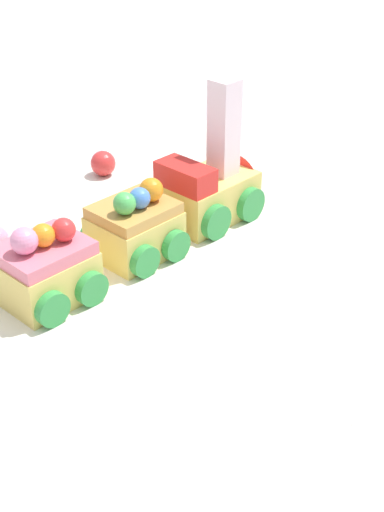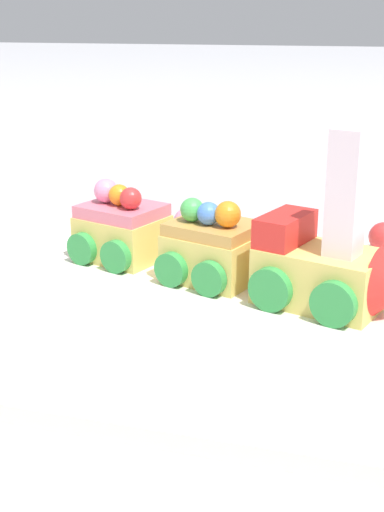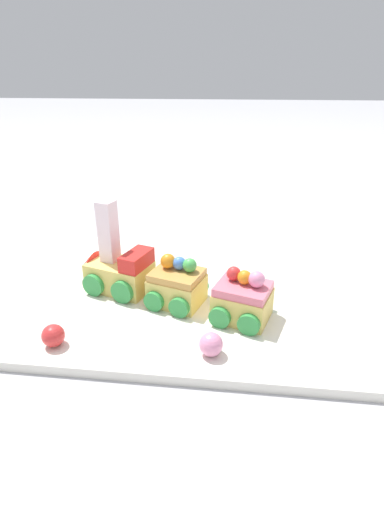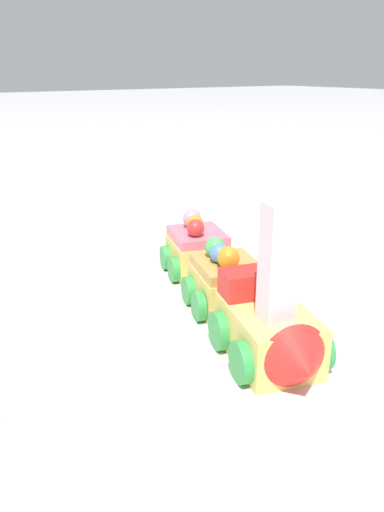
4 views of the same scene
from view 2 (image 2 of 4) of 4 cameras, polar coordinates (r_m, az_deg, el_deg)
name	(u,v)px [view 2 (image 2 of 4)]	position (r m, az deg, el deg)	size (l,w,h in m)	color
ground_plane	(209,311)	(0.54, 1.34, -4.39)	(10.00, 10.00, 0.00)	#B2B2B7
display_board	(209,303)	(0.53, 1.35, -3.80)	(0.63, 0.37, 0.01)	white
cake_train_locomotive	(332,265)	(0.51, 11.17, -0.75)	(0.12, 0.09, 0.13)	#EACC66
cake_car_caramel	(213,249)	(0.56, 1.71, 0.57)	(0.08, 0.09, 0.07)	#EACC66
cake_car_strawberry	(122,230)	(0.61, -5.61, 2.11)	(0.08, 0.09, 0.07)	#EACC66
gumball_red	(384,237)	(0.65, 15.07, 1.48)	(0.03, 0.03, 0.03)	red
gumball_pink	(187,222)	(0.67, -0.38, 2.74)	(0.03, 0.03, 0.03)	pink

